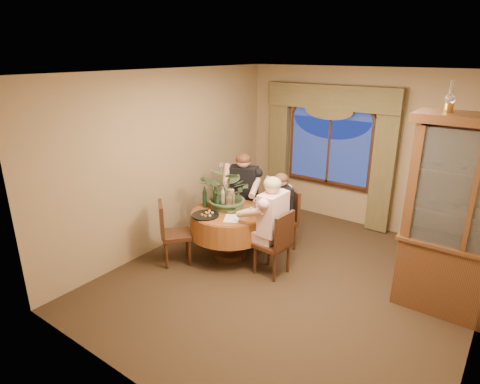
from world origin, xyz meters
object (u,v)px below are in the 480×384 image
Objects in this scene: chair_back at (240,208)px; wine_bottle_3 at (215,197)px; person_back at (243,195)px; stoneware_vase at (230,199)px; wine_bottle_4 at (205,197)px; chair_back_right at (281,220)px; dining_table at (230,234)px; wine_bottle_0 at (213,195)px; oil_lamp_left at (450,96)px; china_cabinet at (470,222)px; chair_front_left at (176,233)px; olive_bowl at (230,211)px; chair_right at (272,243)px; person_pink at (273,226)px; person_scarf at (281,212)px; wine_bottle_1 at (223,197)px; centerpiece_plant at (229,172)px; wine_bottle_2 at (223,195)px; wine_bottle_5 at (218,200)px.

wine_bottle_3 is (0.07, -0.75, 0.44)m from chair_back.
stoneware_vase is (0.20, -0.62, 0.16)m from person_back.
chair_back_right is at bearing 41.08° from wine_bottle_4.
wine_bottle_0 reaches higher than dining_table.
china_cabinet is at bearing 0.00° from oil_lamp_left.
wine_bottle_3 is (0.25, 0.63, 0.44)m from chair_front_left.
dining_table is 1.29× the size of chair_front_left.
china_cabinet reaches higher than olive_bowl.
chair_right is 2.91× the size of wine_bottle_0.
chair_back_right is (-2.18, 0.26, -2.10)m from oil_lamp_left.
person_pink is at bearing 145.56° from chair_back_right.
dining_table is 0.89m from person_scarf.
wine_bottle_0 is 0.15m from wine_bottle_4.
china_cabinet is 2.51× the size of chair_back_right.
china_cabinet is 2.51× the size of chair_front_left.
wine_bottle_1 is at bearing -172.12° from oil_lamp_left.
centerpiece_plant reaches higher than wine_bottle_1.
centerpiece_plant is at bearing -173.25° from oil_lamp_left.
olive_bowl is 0.48× the size of wine_bottle_4.
china_cabinet reaches higher than chair_right.
wine_bottle_2 is at bearing 44.46° from wine_bottle_0.
wine_bottle_3 is (-0.28, 0.00, 0.54)m from dining_table.
oil_lamp_left reaches higher than wine_bottle_4.
stoneware_vase is at bearing 119.52° from dining_table.
china_cabinet is at bearing 7.79° from wine_bottle_3.
china_cabinet is 8.07× the size of stoneware_vase.
china_cabinet is 1.67× the size of person_pink.
dining_table is at bearing -10.21° from wine_bottle_0.
chair_back is at bearing 174.62° from oil_lamp_left.
person_pink is 4.36× the size of wine_bottle_2.
wine_bottle_4 is at bearing -151.55° from stoneware_vase.
olive_bowl is (-0.73, -0.02, 0.06)m from person_pink.
person_scarf is at bearing 154.86° from person_back.
wine_bottle_1 is at bearing 79.15° from chair_back.
oil_lamp_left is at bearing 59.01° from chair_front_left.
china_cabinet is at bearing 6.31° from stoneware_vase.
stoneware_vase is 0.90× the size of wine_bottle_4.
person_scarf is (-0.26, 0.68, -0.08)m from person_pink.
olive_bowl is at bearing 93.84° from person_scarf.
wine_bottle_1 is at bearing 77.74° from person_back.
wine_bottle_5 is at bearing -170.40° from china_cabinet.
person_scarf reaches higher than wine_bottle_1.
person_scarf is at bearing 91.15° from chair_front_left.
chair_back_right is at bearing 158.86° from person_back.
olive_bowl is at bearing 13.72° from wine_bottle_5.
chair_right is 1.25m from centerpiece_plant.
oil_lamp_left is 0.35× the size of chair_right.
chair_right is at bearing -149.70° from person_pink.
olive_bowl is at bearing -38.38° from dining_table.
chair_front_left is 0.80m from wine_bottle_3.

